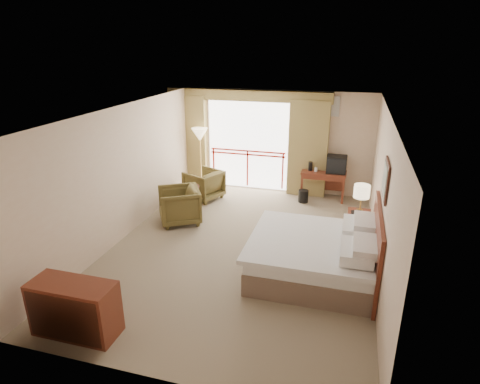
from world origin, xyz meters
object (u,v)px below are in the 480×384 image
(nightstand, at_px, (358,227))
(armchair_far, at_px, (204,198))
(armchair_near, at_px, (180,222))
(table_lamp, at_px, (362,192))
(bed, at_px, (316,255))
(wastebasket, at_px, (303,196))
(dresser, at_px, (75,309))
(tv, at_px, (337,164))
(desk, at_px, (324,177))
(side_table, at_px, (188,194))
(floor_lamp, at_px, (200,137))

(nightstand, xyz_separation_m, armchair_far, (-3.87, 1.45, -0.32))
(armchair_near, bearing_deg, table_lamp, 61.62)
(armchair_near, bearing_deg, bed, 36.14)
(wastebasket, relative_size, dresser, 0.27)
(nightstand, height_order, tv, tv)
(desk, relative_size, dresser, 0.95)
(dresser, bearing_deg, bed, 39.01)
(table_lamp, bearing_deg, bed, -114.91)
(bed, bearing_deg, dresser, -141.52)
(nightstand, relative_size, armchair_far, 0.77)
(tv, bearing_deg, bed, -82.44)
(dresser, bearing_deg, side_table, 92.96)
(side_table, relative_size, dresser, 0.50)
(table_lamp, relative_size, armchair_near, 0.62)
(floor_lamp, bearing_deg, armchair_far, -64.15)
(side_table, bearing_deg, armchair_far, 83.55)
(wastebasket, height_order, dresser, dresser)
(desk, distance_m, armchair_near, 3.88)
(armchair_far, relative_size, dresser, 0.70)
(side_table, height_order, floor_lamp, floor_lamp)
(desk, height_order, side_table, desk)
(armchair_far, height_order, armchair_near, armchair_near)
(wastebasket, distance_m, armchair_far, 2.57)
(nightstand, xyz_separation_m, table_lamp, (0.00, 0.05, 0.76))
(tv, bearing_deg, armchair_far, -156.70)
(tv, distance_m, side_table, 3.79)
(bed, xyz_separation_m, tv, (0.11, 3.73, 0.58))
(dresser, bearing_deg, desk, 65.72)
(nightstand, relative_size, tv, 1.32)
(tv, distance_m, wastebasket, 1.15)
(bed, relative_size, wastebasket, 6.71)
(bed, distance_m, desk, 3.80)
(nightstand, bearing_deg, wastebasket, 124.84)
(wastebasket, height_order, armchair_near, armchair_near)
(armchair_far, bearing_deg, nightstand, 92.98)
(armchair_far, bearing_deg, wastebasket, 123.45)
(side_table, xyz_separation_m, dresser, (0.19, -4.53, -0.02))
(nightstand, xyz_separation_m, tv, (-0.59, 2.26, 0.63))
(desk, distance_m, armchair_far, 3.16)
(wastebasket, relative_size, side_table, 0.53)
(dresser, bearing_deg, armchair_far, 91.60)
(table_lamp, distance_m, desk, 2.49)
(tv, relative_size, side_table, 0.81)
(tv, distance_m, floor_lamp, 3.67)
(bed, bearing_deg, tv, 88.27)
(wastebasket, height_order, floor_lamp, floor_lamp)
(armchair_far, xyz_separation_m, side_table, (-0.09, -0.82, 0.41))
(table_lamp, bearing_deg, dresser, -133.64)
(floor_lamp, bearing_deg, tv, 1.37)
(nightstand, relative_size, floor_lamp, 0.38)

